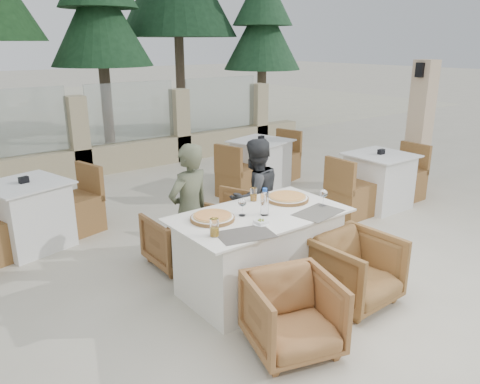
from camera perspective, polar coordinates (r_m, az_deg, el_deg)
ground at (r=4.68m, az=1.88°, el=-11.01°), size 80.00×80.00×0.00m
perimeter_wall_far at (r=8.50m, az=-19.12°, el=6.99°), size 10.00×0.34×1.60m
lantern_pillar at (r=8.08m, az=21.09°, el=7.70°), size 0.34×0.34×2.00m
pine_centre at (r=11.15m, az=-16.65°, el=18.38°), size 2.20×2.20×5.00m
pine_far_right at (r=12.61m, az=2.73°, el=17.77°), size 1.98×1.98×4.50m
dining_table at (r=4.40m, az=2.39°, el=-7.36°), size 1.60×0.90×0.77m
placemat_near_left at (r=3.79m, az=0.66°, el=-5.19°), size 0.51×0.40×0.00m
placemat_near_right at (r=4.32m, az=9.54°, el=-2.49°), size 0.49×0.37×0.00m
pizza_left at (r=4.09m, az=-3.37°, el=-3.09°), size 0.43×0.43×0.05m
pizza_right at (r=4.62m, az=5.79°, el=-0.67°), size 0.44×0.44×0.05m
water_bottle at (r=4.18m, az=3.03°, el=-1.19°), size 0.08×0.08×0.25m
wine_glass_centre at (r=4.17m, az=0.27°, el=-1.71°), size 0.08×0.08×0.18m
wine_glass_corner at (r=4.48m, az=10.12°, el=-0.57°), size 0.09×0.09×0.18m
beer_glass_left at (r=3.75m, az=-3.15°, el=-4.33°), size 0.09×0.09×0.15m
beer_glass_right at (r=4.57m, az=1.67°, el=-0.28°), size 0.09×0.09×0.13m
olive_dish at (r=4.00m, az=2.58°, el=-3.64°), size 0.12×0.12×0.04m
armchair_far_left at (r=4.98m, az=-7.50°, el=-5.64°), size 0.61×0.63×0.57m
armchair_far_right at (r=5.37m, az=-1.41°, el=-3.45°), size 0.86×0.87×0.62m
armchair_near_left at (r=3.66m, az=6.46°, el=-14.62°), size 0.80×0.82×0.60m
armchair_near_right at (r=4.37m, az=13.89°, el=-9.15°), size 0.69×0.71×0.63m
diner_left at (r=4.59m, az=-6.17°, el=-2.38°), size 0.55×0.42×1.35m
diner_right at (r=5.09m, az=1.83°, el=-0.63°), size 0.63×0.49×1.29m
bg_table_a at (r=5.80m, az=-24.33°, el=-2.63°), size 1.79×1.21×0.77m
bg_table_b at (r=7.55m, az=2.55°, el=3.46°), size 1.79×1.21×0.77m
bg_table_c at (r=6.89m, az=16.53°, el=1.32°), size 1.65×0.84×0.77m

